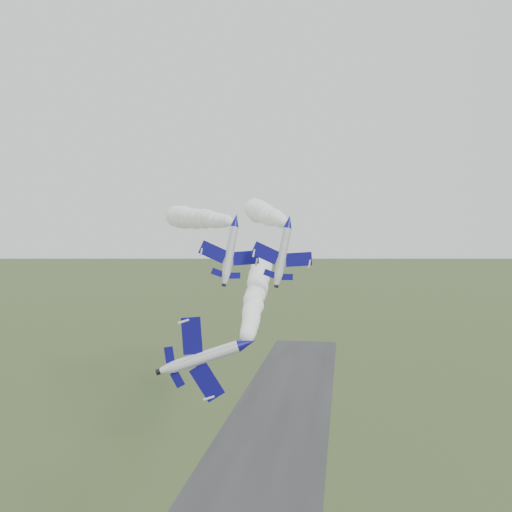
{
  "coord_description": "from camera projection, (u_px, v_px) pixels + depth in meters",
  "views": [
    {
      "loc": [
        15.21,
        -69.53,
        43.52
      ],
      "look_at": [
        1.79,
        16.18,
        40.14
      ],
      "focal_mm": 40.0,
      "sensor_mm": 36.0,
      "label": 1
    }
  ],
  "objects": [
    {
      "name": "smoke_trail_jet_pair_left",
      "position": [
        198.0,
        218.0,
        121.15
      ],
      "size": [
        28.06,
        54.09,
        5.35
      ],
      "primitive_type": null,
      "rotation": [
        0.0,
        0.0,
        0.42
      ],
      "color": "white"
    },
    {
      "name": "runway",
      "position": [
        258.0,
        476.0,
        102.31
      ],
      "size": [
        24.0,
        260.0,
        0.04
      ],
      "primitive_type": "cube",
      "color": "#2B2C2E",
      "rests_on": "ground"
    },
    {
      "name": "jet_lead",
      "position": [
        247.0,
        343.0,
        62.49
      ],
      "size": [
        3.62,
        11.48,
        9.04
      ],
      "rotation": [
        0.0,
        1.26,
        0.16
      ],
      "color": "silver"
    },
    {
      "name": "smoke_trail_jet_pair_right",
      "position": [
        266.0,
        214.0,
        128.05
      ],
      "size": [
        24.68,
        69.93,
        5.79
      ],
      "primitive_type": null,
      "rotation": [
        0.0,
        0.0,
        0.27
      ],
      "color": "white"
    },
    {
      "name": "smoke_trail_jet_lead",
      "position": [
        257.0,
        286.0,
        101.16
      ],
      "size": [
        15.75,
        71.85,
        4.59
      ],
      "primitive_type": null,
      "rotation": [
        0.0,
        0.0,
        0.16
      ],
      "color": "white"
    },
    {
      "name": "jet_pair_left",
      "position": [
        236.0,
        220.0,
        91.57
      ],
      "size": [
        9.7,
        11.28,
        3.28
      ],
      "rotation": [
        0.0,
        0.18,
        0.42
      ],
      "color": "silver"
    },
    {
      "name": "jet_pair_right",
      "position": [
        289.0,
        221.0,
        90.46
      ],
      "size": [
        9.78,
        11.6,
        3.29
      ],
      "rotation": [
        0.0,
        0.19,
        0.27
      ],
      "color": "silver"
    }
  ]
}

